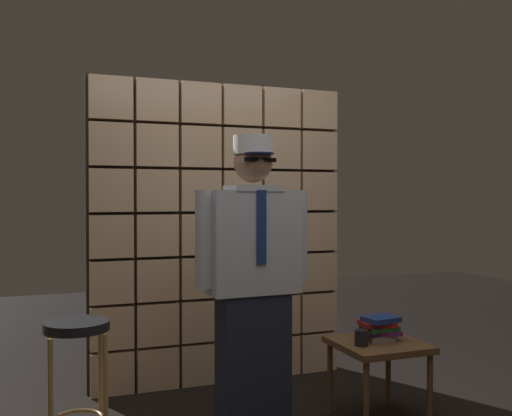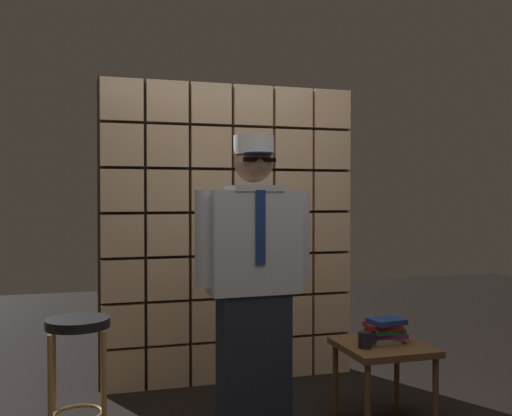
# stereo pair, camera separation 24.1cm
# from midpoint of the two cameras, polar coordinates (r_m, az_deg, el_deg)

# --- Properties ---
(glass_block_wall) EXTENTS (1.95, 0.10, 2.27)m
(glass_block_wall) POSITION_cam_midpoint_polar(r_m,az_deg,el_deg) (4.29, -5.13, -2.57)
(glass_block_wall) COLOR #E0B78C
(glass_block_wall) RESTS_ON ground
(standing_person) EXTENTS (0.70, 0.30, 1.74)m
(standing_person) POSITION_cam_midpoint_polar(r_m,az_deg,el_deg) (3.30, -2.39, -7.29)
(standing_person) COLOR #1E2333
(standing_person) RESTS_ON ground
(bar_stool) EXTENTS (0.34, 0.34, 0.74)m
(bar_stool) POSITION_cam_midpoint_polar(r_m,az_deg,el_deg) (3.26, -19.59, -13.86)
(bar_stool) COLOR black
(bar_stool) RESTS_ON ground
(side_table) EXTENTS (0.52, 0.52, 0.49)m
(side_table) POSITION_cam_midpoint_polar(r_m,az_deg,el_deg) (3.70, 10.27, -13.98)
(side_table) COLOR brown
(side_table) RESTS_ON ground
(book_stack) EXTENTS (0.27, 0.22, 0.15)m
(book_stack) POSITION_cam_midpoint_polar(r_m,az_deg,el_deg) (3.70, 10.37, -11.70)
(book_stack) COLOR gray
(book_stack) RESTS_ON side_table
(coffee_mug) EXTENTS (0.13, 0.08, 0.09)m
(coffee_mug) POSITION_cam_midpoint_polar(r_m,az_deg,el_deg) (3.56, 8.59, -12.74)
(coffee_mug) COLOR black
(coffee_mug) RESTS_ON side_table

